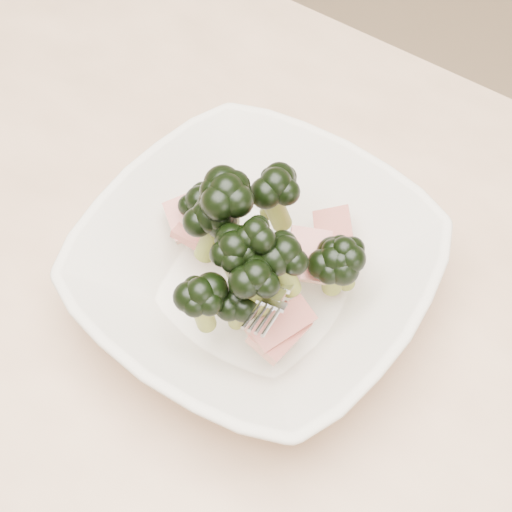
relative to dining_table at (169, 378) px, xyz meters
The scene contains 2 objects.
dining_table is the anchor object (origin of this frame).
broccoli_dish 0.16m from the dining_table, 59.53° to the left, with size 0.26×0.26×0.13m.
Camera 1 is at (0.22, -0.17, 1.25)m, focal length 50.00 mm.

